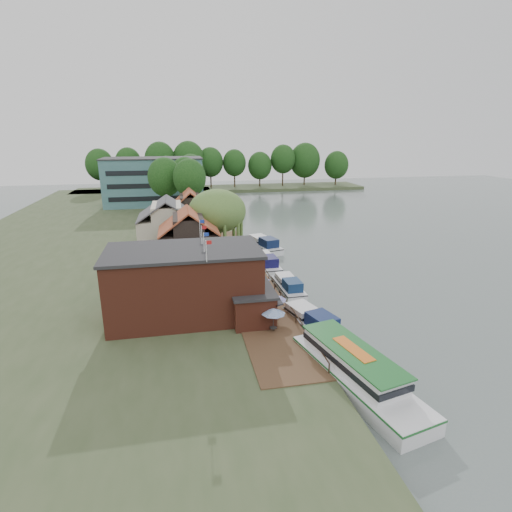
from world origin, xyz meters
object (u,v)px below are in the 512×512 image
umbrella_0 (273,320)px  umbrella_4 (256,276)px  umbrella_3 (261,285)px  cruiser_3 (263,243)px  pub (205,282)px  willow (218,224)px  hotel_block (154,181)px  umbrella_5 (253,272)px  cruiser_2 (265,261)px  swan (337,381)px  cottage_a (189,240)px  tour_boat (357,370)px  umbrella_2 (259,296)px  cottage_c (191,214)px  cottage_b (168,225)px  umbrella_1 (275,306)px  cruiser_1 (288,284)px  umbrella_6 (247,265)px  cruiser_0 (311,319)px

umbrella_0 → umbrella_4: 12.16m
umbrella_3 → cruiser_3: umbrella_3 is taller
pub → willow: willow is taller
hotel_block → umbrella_5: size_ratio=10.69×
willow → cruiser_2: 9.10m
willow → swan: willow is taller
cottage_a → tour_boat: size_ratio=0.61×
umbrella_5 → umbrella_2: bearing=-95.5°
umbrella_3 → umbrella_5: (-0.15, 4.63, 0.00)m
cottage_a → cottage_c: size_ratio=1.01×
cottage_b → cruiser_2: bearing=-32.0°
pub → cruiser_3: bearing=65.4°
pub → umbrella_4: 9.93m
umbrella_4 → umbrella_1: bearing=-88.8°
cruiser_1 → swan: cruiser_1 is taller
umbrella_1 → umbrella_6: bearing=92.1°
umbrella_6 → pub: bearing=-119.7°
umbrella_2 → cruiser_2: umbrella_2 is taller
umbrella_6 → umbrella_2: bearing=-93.2°
umbrella_6 → hotel_block: bearing=103.7°
umbrella_5 → cruiser_3: bearing=73.4°
cruiser_1 → swan: 19.62m
umbrella_1 → cruiser_1: umbrella_1 is taller
umbrella_6 → cruiser_2: umbrella_6 is taller
cottage_c → cruiser_2: cottage_c is taller
cruiser_2 → tour_boat: (0.74, -29.80, 0.34)m
hotel_block → umbrella_3: size_ratio=10.69×
cottage_a → cruiser_2: bearing=6.2°
cottage_b → cottage_c: 9.85m
cottage_a → cottage_b: bearing=106.7°
cruiser_1 → cruiser_2: 9.62m
pub → cruiser_3: size_ratio=1.93×
swan → cruiser_0: bearing=84.7°
umbrella_2 → umbrella_1: bearing=-69.3°
hotel_block → willow: bearing=-77.3°
pub → umbrella_5: (6.64, 8.34, -2.36)m
umbrella_5 → swan: size_ratio=5.40×
pub → hotel_block: bearing=96.4°
umbrella_1 → umbrella_2: bearing=110.7°
umbrella_3 → swan: 17.00m
umbrella_0 → umbrella_5: size_ratio=1.00×
umbrella_1 → tour_boat: (3.81, -11.46, -0.75)m
hotel_block → cottage_a: hotel_block is taller
umbrella_1 → cruiser_3: bearing=80.2°
hotel_block → cottage_a: bearing=-82.9°
cottage_b → cottage_c: (4.00, 9.00, 0.00)m
umbrella_4 → umbrella_3: bearing=-90.4°
pub → cruiser_2: 19.38m
umbrella_3 → tour_boat: bearing=-76.9°
umbrella_3 → cruiser_2: 12.95m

